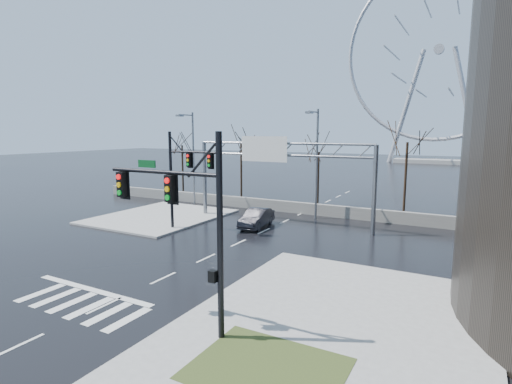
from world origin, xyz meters
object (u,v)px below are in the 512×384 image
Objects in this scene: signal_mast_far at (181,172)px; sign_gantry at (276,165)px; ferris_wheel at (439,57)px; car at (257,218)px; signal_mast_near at (190,214)px.

sign_gantry is at bearing 47.53° from signal_mast_far.
ferris_wheel is (5.38, 80.04, 20.95)m from sign_gantry.
sign_gantry reaches higher than car.
ferris_wheel is (10.87, 86.04, 21.30)m from signal_mast_far.
sign_gantry is at bearing 106.19° from signal_mast_near.
signal_mast_far is 0.16× the size of ferris_wheel.
signal_mast_far is 7.38m from car.
car is at bearing 110.53° from signal_mast_near.
ferris_wheel is at bearing 90.08° from signal_mast_near.
signal_mast_far is 89.30m from ferris_wheel.
ferris_wheel is at bearing 79.46° from car.
signal_mast_far is (-11.01, 13.00, -0.04)m from signal_mast_near.
car is at bearing -94.36° from ferris_wheel.
signal_mast_near is 0.16× the size of ferris_wheel.
signal_mast_far reaches higher than car.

